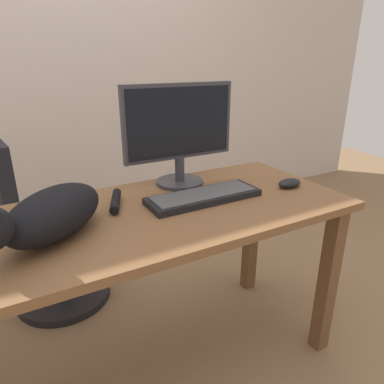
% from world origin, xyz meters
% --- Properties ---
extents(ground_plane, '(8.00, 8.00, 0.00)m').
position_xyz_m(ground_plane, '(0.00, 0.00, 0.00)').
color(ground_plane, '#846647').
extents(back_wall, '(6.00, 0.04, 2.60)m').
position_xyz_m(back_wall, '(0.00, 1.52, 1.30)').
color(back_wall, beige).
rests_on(back_wall, ground_plane).
extents(desk, '(1.57, 0.63, 0.71)m').
position_xyz_m(desk, '(0.00, 0.00, 0.61)').
color(desk, brown).
rests_on(desk, ground_plane).
extents(office_chair, '(0.48, 0.48, 0.89)m').
position_xyz_m(office_chair, '(-0.26, 0.66, 0.38)').
color(office_chair, black).
rests_on(office_chair, ground_plane).
extents(monitor, '(0.48, 0.20, 0.42)m').
position_xyz_m(monitor, '(0.27, 0.20, 0.94)').
color(monitor, '#333338').
rests_on(monitor, desk).
extents(keyboard, '(0.44, 0.15, 0.03)m').
position_xyz_m(keyboard, '(0.27, 0.00, 0.73)').
color(keyboard, black).
rests_on(keyboard, desk).
extents(cat, '(0.49, 0.42, 0.20)m').
position_xyz_m(cat, '(-0.28, -0.05, 0.79)').
color(cat, black).
rests_on(cat, desk).
extents(computer_mouse, '(0.11, 0.06, 0.04)m').
position_xyz_m(computer_mouse, '(0.65, -0.06, 0.73)').
color(computer_mouse, black).
rests_on(computer_mouse, desk).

